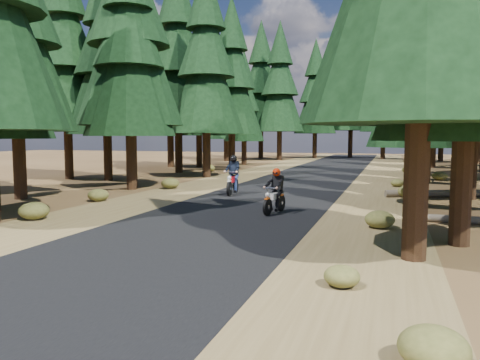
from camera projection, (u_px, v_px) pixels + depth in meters
The scene contains 9 objects.
ground at pixel (226, 217), 15.37m from camera, with size 120.00×120.00×0.00m, color #442F18.
road at pixel (265, 198), 20.10m from camera, with size 6.00×100.00×0.01m, color black.
shoulder_l at pixel (169, 194), 21.53m from camera, with size 3.20×100.00×0.01m, color brown.
shoulder_r at pixel (377, 203), 18.67m from camera, with size 3.20×100.00×0.01m, color brown.
pine_forest at pixel (322, 65), 34.55m from camera, with size 34.59×55.08×16.32m.
log_near at pixel (442, 193), 20.52m from camera, with size 0.32×0.32×5.04m, color #4C4233.
understory_shrubs at pixel (280, 189), 21.20m from camera, with size 16.73×31.48×0.56m.
rider_lead at pixel (275, 199), 16.07m from camera, with size 0.82×1.80×1.55m.
rider_follow at pixel (233, 181), 21.29m from camera, with size 0.80×2.06×1.80m.
Camera 1 is at (5.18, -14.29, 2.66)m, focal length 35.00 mm.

